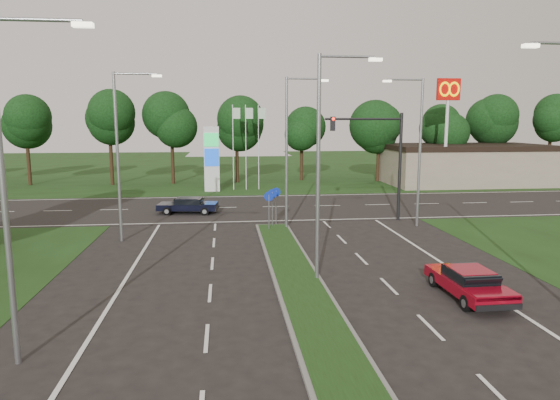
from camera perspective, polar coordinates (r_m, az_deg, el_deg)
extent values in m
plane|color=black|center=(15.06, 5.49, -16.40)|extent=(160.00, 160.00, 0.00)
cube|color=#1A3210|center=(68.67, -4.00, 3.55)|extent=(160.00, 50.00, 0.02)
cube|color=black|center=(37.97, -1.98, -0.81)|extent=(160.00, 12.00, 0.02)
cube|color=slate|center=(18.67, 2.92, -11.04)|extent=(2.00, 26.00, 0.12)
cube|color=gray|center=(55.41, 20.33, 3.80)|extent=(16.00, 9.00, 4.00)
cylinder|color=gray|center=(19.75, 4.38, 3.30)|extent=(0.16, 0.16, 9.00)
cylinder|color=gray|center=(20.04, 7.75, 15.93)|extent=(2.20, 0.10, 0.10)
cube|color=#FFF2CC|center=(20.32, 10.86, 15.47)|extent=(0.50, 0.22, 0.12)
cylinder|color=gray|center=(29.60, 0.75, 5.20)|extent=(0.16, 0.16, 9.00)
cylinder|color=gray|center=(29.80, 2.92, 13.68)|extent=(2.20, 0.10, 0.10)
cube|color=#FFF2CC|center=(29.98, 5.06, 13.44)|extent=(0.50, 0.22, 0.12)
cylinder|color=gray|center=(14.57, -29.00, 0.18)|extent=(0.16, 0.16, 9.00)
cylinder|color=gray|center=(14.26, -26.12, 18.02)|extent=(2.20, 0.10, 0.10)
cube|color=#FFF2CC|center=(13.94, -21.60, 18.11)|extent=(0.50, 0.22, 0.12)
cylinder|color=gray|center=(27.94, -18.06, 4.54)|extent=(0.16, 0.16, 9.00)
cylinder|color=gray|center=(27.78, -16.22, 13.69)|extent=(2.20, 0.10, 0.10)
cube|color=#FFF2CC|center=(27.62, -13.90, 13.61)|extent=(0.50, 0.22, 0.12)
cylinder|color=gray|center=(31.69, 15.68, 5.12)|extent=(0.16, 0.16, 9.00)
cylinder|color=gray|center=(31.33, 14.12, 13.20)|extent=(2.20, 0.10, 0.10)
cube|color=#FFF2CC|center=(30.96, 12.15, 13.13)|extent=(0.50, 0.22, 0.12)
cube|color=#FFF2CC|center=(18.27, 26.72, 15.46)|extent=(0.50, 0.22, 0.12)
cylinder|color=black|center=(33.44, 13.53, 3.67)|extent=(0.20, 0.20, 7.00)
cylinder|color=black|center=(32.54, 9.54, 9.12)|extent=(5.00, 0.14, 0.14)
cube|color=black|center=(32.05, 6.05, 8.66)|extent=(0.28, 0.28, 0.90)
sphere|color=#FF190C|center=(31.88, 6.13, 9.19)|extent=(0.20, 0.20, 0.20)
cylinder|color=gray|center=(29.41, -1.27, -1.51)|extent=(0.06, 0.06, 2.20)
cylinder|color=#0C26A5|center=(29.24, -1.28, 0.42)|extent=(0.56, 0.04, 0.56)
cylinder|color=gray|center=(30.42, -0.88, -1.15)|extent=(0.06, 0.06, 2.20)
cylinder|color=#0C26A5|center=(30.26, -0.88, 0.71)|extent=(0.56, 0.04, 0.56)
cylinder|color=gray|center=(31.13, -0.46, -0.92)|extent=(0.06, 0.06, 2.20)
cylinder|color=#0C26A5|center=(30.98, -0.46, 0.90)|extent=(0.56, 0.04, 0.56)
cube|color=silver|center=(46.45, -7.81, 4.63)|extent=(1.40, 0.30, 6.00)
cube|color=#0CA53F|center=(46.17, -7.87, 6.84)|extent=(1.30, 0.08, 1.20)
cube|color=#0C3FBF|center=(46.25, -7.82, 4.86)|extent=(1.30, 0.08, 1.60)
cylinder|color=silver|center=(47.38, -5.38, 5.97)|extent=(0.08, 0.08, 8.00)
cube|color=#B2D8B2|center=(47.33, -5.01, 9.84)|extent=(0.70, 0.02, 1.00)
cylinder|color=silver|center=(47.41, -3.92, 5.99)|extent=(0.08, 0.08, 8.00)
cube|color=#B2D8B2|center=(47.37, -3.53, 9.86)|extent=(0.70, 0.02, 1.00)
cylinder|color=silver|center=(47.48, -2.47, 6.00)|extent=(0.08, 0.08, 8.00)
cube|color=#B2D8B2|center=(47.45, -2.07, 9.87)|extent=(0.70, 0.02, 1.00)
cylinder|color=silver|center=(49.91, 18.45, 6.85)|extent=(0.30, 0.30, 10.00)
cube|color=#BF0C07|center=(49.98, 18.70, 11.89)|extent=(2.20, 0.35, 2.00)
torus|color=#FFC600|center=(49.59, 18.33, 11.93)|extent=(1.06, 0.16, 1.06)
torus|color=#FFC600|center=(49.97, 19.29, 11.86)|extent=(1.06, 0.16, 1.06)
cylinder|color=black|center=(53.55, -3.33, 4.40)|extent=(0.36, 0.36, 4.40)
sphere|color=black|center=(53.38, -3.37, 9.01)|extent=(6.00, 6.00, 6.00)
sphere|color=black|center=(53.21, -3.04, 10.09)|extent=(4.80, 4.80, 4.80)
cube|color=maroon|center=(19.90, 20.72, -8.98)|extent=(1.71, 4.07, 0.41)
cube|color=black|center=(19.72, 20.89, -7.96)|extent=(1.43, 1.80, 0.39)
cube|color=maroon|center=(19.67, 20.92, -7.42)|extent=(1.35, 1.48, 0.04)
cylinder|color=black|center=(20.75, 17.15, -8.71)|extent=(0.19, 0.57, 0.57)
cylinder|color=black|center=(21.40, 20.85, -8.36)|extent=(0.19, 0.57, 0.57)
cylinder|color=black|center=(18.55, 20.49, -11.00)|extent=(0.19, 0.57, 0.57)
cylinder|color=black|center=(19.27, 24.50, -10.50)|extent=(0.19, 0.57, 0.57)
cube|color=black|center=(35.81, -10.48, -0.72)|extent=(4.29, 2.21, 0.42)
cube|color=black|center=(35.73, -10.37, -0.09)|extent=(1.98, 1.66, 0.39)
cube|color=black|center=(35.70, -10.38, 0.22)|extent=(1.64, 1.53, 0.04)
cylinder|color=black|center=(35.41, -12.80, -1.27)|extent=(0.60, 0.26, 0.58)
cylinder|color=black|center=(36.86, -12.24, -0.85)|extent=(0.60, 0.26, 0.58)
cylinder|color=black|center=(34.87, -8.61, -1.31)|extent=(0.60, 0.26, 0.58)
cylinder|color=black|center=(36.34, -8.20, -0.88)|extent=(0.60, 0.26, 0.58)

